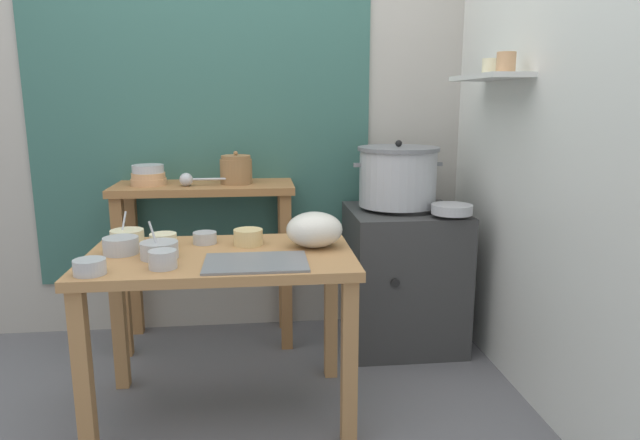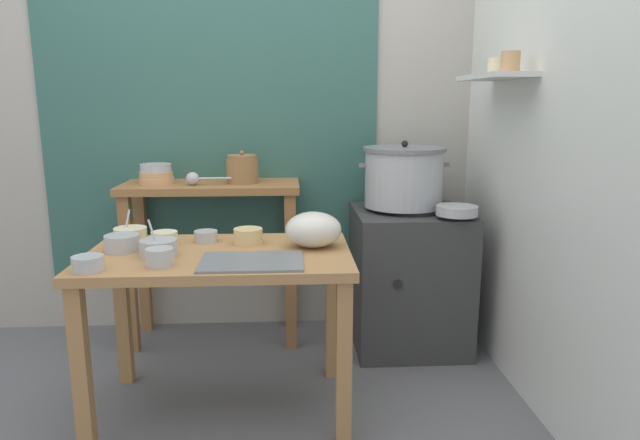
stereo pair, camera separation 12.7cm
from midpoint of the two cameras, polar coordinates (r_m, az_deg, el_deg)
ground_plane at (r=2.62m, az=-8.08°, el=-18.89°), size 9.00×9.00×0.00m
wall_back at (r=3.35m, az=-5.76°, el=11.25°), size 4.40×0.12×2.60m
wall_right at (r=2.72m, az=22.80°, el=10.21°), size 0.30×3.20×2.60m
prep_table at (r=2.42m, az=-8.59°, el=-5.75°), size 1.10×0.66×0.72m
back_shelf_table at (r=3.17m, az=-9.70°, el=-0.28°), size 0.96×0.40×0.90m
stove_block at (r=3.18m, az=10.07°, el=-5.74°), size 0.60×0.61×0.78m
steamer_pot at (r=3.07m, az=9.63°, el=4.31°), size 0.49×0.44×0.36m
clay_pot at (r=3.10m, az=-6.69°, el=5.11°), size 0.17×0.17×0.18m
bowl_stack_enamel at (r=3.17m, az=-15.12°, el=4.47°), size 0.19×0.19×0.11m
ladle at (r=3.06m, az=-11.36°, el=4.12°), size 0.29×0.07×0.07m
serving_tray at (r=2.21m, az=-5.28°, el=-4.21°), size 0.40×0.28×0.01m
plastic_bag at (r=2.43m, az=0.82°, el=-0.98°), size 0.24×0.21×0.15m
wide_pan at (r=2.91m, az=14.87°, el=0.93°), size 0.21×0.21×0.05m
prep_bowl_0 at (r=2.50m, az=-5.83°, el=-1.59°), size 0.13×0.13×0.07m
prep_bowl_1 at (r=2.53m, az=-14.06°, el=-1.80°), size 0.11×0.11×0.06m
prep_bowl_2 at (r=2.24m, az=-20.91°, el=-4.07°), size 0.12×0.12×0.06m
prep_bowl_3 at (r=2.56m, az=-10.08°, el=-1.60°), size 0.10×0.10×0.05m
prep_bowl_4 at (r=2.23m, az=-14.33°, el=-3.60°), size 0.11×0.11×0.07m
prep_bowl_5 at (r=2.49m, az=-17.99°, el=-2.17°), size 0.14×0.14×0.07m
prep_bowl_6 at (r=2.67m, az=-17.32°, el=-1.32°), size 0.15×0.15×0.14m
prep_bowl_7 at (r=2.37m, az=-14.54°, el=-2.68°), size 0.15×0.15×0.15m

